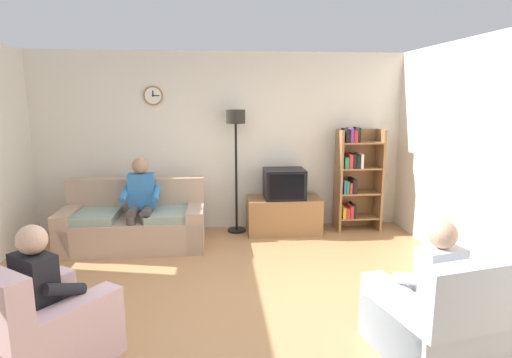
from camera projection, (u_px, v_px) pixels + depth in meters
The scene contains 12 objects.
ground_plane at pixel (228, 305), 4.18m from camera, with size 12.00×12.00×0.00m, color #B27F51.
back_wall_assembly at pixel (222, 142), 6.52m from camera, with size 6.20×0.17×2.70m.
couch at pixel (135, 224), 5.79m from camera, with size 1.90×0.88×0.90m.
tv_stand at pixel (284, 215), 6.41m from camera, with size 1.10×0.56×0.54m.
tv at pixel (284, 184), 6.29m from camera, with size 0.60×0.49×0.44m.
bookshelf at pixel (355, 177), 6.47m from camera, with size 0.68×0.36×1.59m.
floor_lamp at pixel (236, 137), 6.22m from camera, with size 0.28×0.28×1.85m.
armchair_near_window at pixel (41, 330), 3.20m from camera, with size 1.17×1.19×0.90m.
armchair_near_bookshelf at pixel (435, 322), 3.32m from camera, with size 0.97×1.03×0.90m.
person_on_couch at pixel (141, 199), 5.62m from camera, with size 0.51×0.54×1.24m.
person_in_left_armchair at pixel (48, 287), 3.21m from camera, with size 0.62×0.64×1.12m.
person_in_right_armchair at pixel (431, 280), 3.34m from camera, with size 0.57×0.59×1.12m.
Camera 1 is at (-0.09, -3.87, 2.03)m, focal length 29.59 mm.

